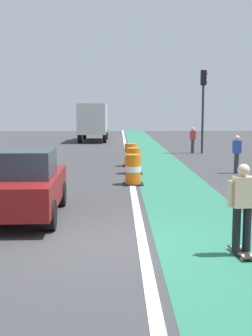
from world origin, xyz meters
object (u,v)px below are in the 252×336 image
object	(u,v)px
parked_sedan_nearest	(21,184)
traffic_light_corner	(203,97)
delivery_truck_down_block	(94,120)
skateboarder_on_lane	(242,207)
pedestrian_crossing	(237,153)
traffic_barrel_back	(130,155)
pedestrian_waiting	(193,139)
traffic_barrel_mid	(133,161)
traffic_barrel_front	(133,170)

from	to	relation	value
parked_sedan_nearest	traffic_light_corner	distance (m)	18.40
delivery_truck_down_block	traffic_light_corner	world-z (taller)	traffic_light_corner
skateboarder_on_lane	parked_sedan_nearest	size ratio (longest dim) A/B	0.41
skateboarder_on_lane	pedestrian_crossing	size ratio (longest dim) A/B	1.05
parked_sedan_nearest	traffic_barrel_back	distance (m)	10.61
pedestrian_crossing	pedestrian_waiting	size ratio (longest dim) A/B	1.00
traffic_barrel_mid	traffic_barrel_back	bearing A→B (deg)	91.49
traffic_barrel_mid	pedestrian_crossing	world-z (taller)	pedestrian_crossing
pedestrian_waiting	skateboarder_on_lane	bearing A→B (deg)	-96.90
pedestrian_crossing	traffic_barrel_back	bearing A→B (deg)	150.25
traffic_barrel_back	pedestrian_crossing	xyz separation A→B (m)	(4.42, -2.53, 0.33)
traffic_barrel_mid	skateboarder_on_lane	bearing A→B (deg)	-81.30
traffic_barrel_mid	pedestrian_waiting	xyz separation A→B (m)	(4.02, 9.14, 0.33)
traffic_light_corner	pedestrian_crossing	world-z (taller)	traffic_light_corner
parked_sedan_nearest	delivery_truck_down_block	world-z (taller)	delivery_truck_down_block
traffic_light_corner	traffic_barrel_front	bearing A→B (deg)	-111.84
parked_sedan_nearest	traffic_barrel_front	world-z (taller)	parked_sedan_nearest
parked_sedan_nearest	traffic_barrel_front	distance (m)	5.69
traffic_barrel_back	pedestrian_waiting	bearing A→B (deg)	58.33
traffic_barrel_mid	pedestrian_crossing	size ratio (longest dim) A/B	0.68
parked_sedan_nearest	traffic_barrel_back	size ratio (longest dim) A/B	3.82
skateboarder_on_lane	parked_sedan_nearest	xyz separation A→B (m)	(-4.64, 2.97, -0.08)
traffic_barrel_mid	delivery_truck_down_block	xyz separation A→B (m)	(-2.85, 20.33, 1.31)
traffic_barrel_mid	pedestrian_crossing	bearing A→B (deg)	-0.13
traffic_barrel_back	traffic_light_corner	distance (m)	8.42
skateboarder_on_lane	traffic_barrel_back	xyz separation A→B (m)	(-1.69, 13.15, -0.38)
traffic_light_corner	delivery_truck_down_block	bearing A→B (deg)	122.97
traffic_barrel_front	traffic_barrel_mid	world-z (taller)	same
parked_sedan_nearest	skateboarder_on_lane	bearing A→B (deg)	-32.61
traffic_light_corner	pedestrian_crossing	distance (m)	9.28
traffic_barrel_front	pedestrian_waiting	size ratio (longest dim) A/B	0.68
traffic_barrel_front	delivery_truck_down_block	size ratio (longest dim) A/B	0.14
skateboarder_on_lane	delivery_truck_down_block	distance (m)	31.30
pedestrian_crossing	parked_sedan_nearest	bearing A→B (deg)	-133.89
traffic_barrel_mid	traffic_barrel_back	size ratio (longest dim) A/B	1.00
traffic_barrel_back	pedestrian_crossing	world-z (taller)	pedestrian_crossing
traffic_barrel_front	pedestrian_crossing	world-z (taller)	pedestrian_crossing
skateboarder_on_lane	pedestrian_crossing	world-z (taller)	skateboarder_on_lane
traffic_barrel_back	pedestrian_waiting	size ratio (longest dim) A/B	0.68
traffic_barrel_front	pedestrian_waiting	bearing A→B (deg)	70.93
traffic_barrel_front	parked_sedan_nearest	bearing A→B (deg)	-120.77
skateboarder_on_lane	parked_sedan_nearest	distance (m)	5.51
pedestrian_crossing	skateboarder_on_lane	bearing A→B (deg)	-104.42
pedestrian_waiting	traffic_barrel_front	bearing A→B (deg)	-109.07
skateboarder_on_lane	traffic_barrel_front	world-z (taller)	skateboarder_on_lane
traffic_barrel_back	parked_sedan_nearest	bearing A→B (deg)	-106.12
parked_sedan_nearest	pedestrian_crossing	xyz separation A→B (m)	(7.37, 7.66, 0.03)
skateboarder_on_lane	pedestrian_waiting	world-z (taller)	skateboarder_on_lane
traffic_barrel_back	delivery_truck_down_block	world-z (taller)	delivery_truck_down_block
delivery_truck_down_block	traffic_barrel_back	bearing A→B (deg)	-81.12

